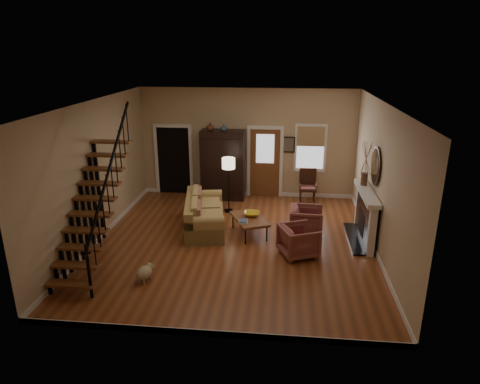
# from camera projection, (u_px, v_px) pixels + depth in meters

# --- Properties ---
(room) EXTENTS (7.00, 7.33, 3.30)m
(room) POSITION_uv_depth(u_px,v_px,m) (226.00, 162.00, 11.41)
(room) COLOR brown
(room) RESTS_ON ground
(staircase) EXTENTS (0.94, 2.80, 3.20)m
(staircase) POSITION_uv_depth(u_px,v_px,m) (91.00, 193.00, 8.72)
(staircase) COLOR brown
(staircase) RESTS_ON ground
(fireplace) EXTENTS (0.33, 1.95, 2.30)m
(fireplace) POSITION_uv_depth(u_px,v_px,m) (367.00, 211.00, 10.12)
(fireplace) COLOR black
(fireplace) RESTS_ON ground
(armoire) EXTENTS (1.30, 0.60, 2.10)m
(armoire) POSITION_uv_depth(u_px,v_px,m) (223.00, 165.00, 12.89)
(armoire) COLOR black
(armoire) RESTS_ON ground
(vase_a) EXTENTS (0.24, 0.24, 0.25)m
(vase_a) POSITION_uv_depth(u_px,v_px,m) (210.00, 127.00, 12.45)
(vase_a) COLOR #4C2619
(vase_a) RESTS_ON armoire
(vase_b) EXTENTS (0.20, 0.20, 0.21)m
(vase_b) POSITION_uv_depth(u_px,v_px,m) (224.00, 128.00, 12.42)
(vase_b) COLOR #334C60
(vase_b) RESTS_ON armoire
(sofa) EXTENTS (1.29, 2.29, 0.81)m
(sofa) POSITION_uv_depth(u_px,v_px,m) (205.00, 213.00, 10.89)
(sofa) COLOR tan
(sofa) RESTS_ON ground
(coffee_table) EXTENTS (1.09, 1.33, 0.44)m
(coffee_table) POSITION_uv_depth(u_px,v_px,m) (249.00, 226.00, 10.58)
(coffee_table) COLOR brown
(coffee_table) RESTS_ON ground
(bowl) EXTENTS (0.40, 0.40, 0.10)m
(bowl) POSITION_uv_depth(u_px,v_px,m) (252.00, 214.00, 10.63)
(bowl) COLOR gold
(bowl) RESTS_ON coffee_table
(books) EXTENTS (0.21, 0.29, 0.05)m
(books) POSITION_uv_depth(u_px,v_px,m) (243.00, 221.00, 10.23)
(books) COLOR beige
(books) RESTS_ON coffee_table
(armchair_left) EXTENTS (1.01, 1.00, 0.71)m
(armchair_left) POSITION_uv_depth(u_px,v_px,m) (299.00, 241.00, 9.48)
(armchair_left) COLOR maroon
(armchair_left) RESTS_ON ground
(armchair_right) EXTENTS (0.85, 0.83, 0.73)m
(armchair_right) POSITION_uv_depth(u_px,v_px,m) (306.00, 221.00, 10.51)
(armchair_right) COLOR maroon
(armchair_right) RESTS_ON ground
(floor_lamp) EXTENTS (0.44, 0.44, 1.56)m
(floor_lamp) POSITION_uv_depth(u_px,v_px,m) (229.00, 185.00, 11.89)
(floor_lamp) COLOR black
(floor_lamp) RESTS_ON ground
(side_chair) EXTENTS (0.54, 0.54, 1.02)m
(side_chair) POSITION_uv_depth(u_px,v_px,m) (308.00, 187.00, 12.63)
(side_chair) COLOR #371C11
(side_chair) RESTS_ON ground
(dog) EXTENTS (0.38, 0.50, 0.32)m
(dog) POSITION_uv_depth(u_px,v_px,m) (144.00, 274.00, 8.49)
(dog) COLOR tan
(dog) RESTS_ON ground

